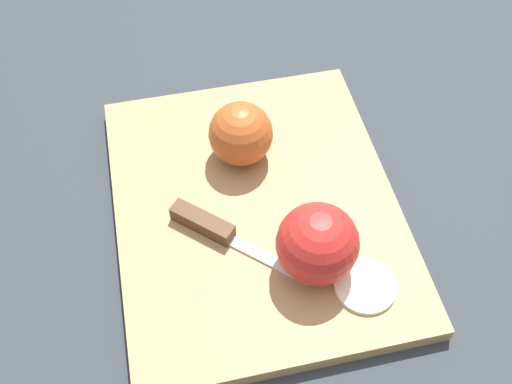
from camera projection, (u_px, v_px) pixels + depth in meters
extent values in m
plane|color=#282D33|center=(256.00, 213.00, 0.65)|extent=(4.00, 4.00, 0.00)
cube|color=#A37A4C|center=(256.00, 208.00, 0.64)|extent=(0.39, 0.33, 0.02)
sphere|color=#AD4C1E|center=(241.00, 134.00, 0.64)|extent=(0.07, 0.07, 0.07)
cylinder|color=beige|center=(240.00, 130.00, 0.65)|extent=(0.01, 0.07, 0.07)
sphere|color=red|center=(317.00, 244.00, 0.56)|extent=(0.08, 0.08, 0.08)
cylinder|color=beige|center=(312.00, 239.00, 0.56)|extent=(0.05, 0.06, 0.07)
cube|color=silver|center=(270.00, 260.00, 0.59)|extent=(0.06, 0.08, 0.00)
cube|color=#472D19|center=(202.00, 222.00, 0.61)|extent=(0.06, 0.07, 0.02)
cylinder|color=beige|center=(365.00, 285.00, 0.57)|extent=(0.06, 0.06, 0.00)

